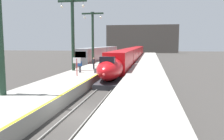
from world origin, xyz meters
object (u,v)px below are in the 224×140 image
at_px(station_column_near, 0,19).
at_px(departure_info_board, 77,63).
at_px(passenger_mid_platform, 94,63).
at_px(highspeed_train_main, 133,54).
at_px(regional_train_adjacent, 101,54).
at_px(station_column_far, 93,33).
at_px(passenger_near_edge, 80,65).
at_px(rolling_suitcase, 96,71).
at_px(station_column_mid, 73,28).

bearing_deg(station_column_near, departure_info_board, 77.95).
xyz_separation_m(station_column_near, passenger_mid_platform, (2.38, 16.98, -4.40)).
distance_m(highspeed_train_main, station_column_near, 45.10).
bearing_deg(regional_train_adjacent, highspeed_train_main, 8.64).
relative_size(regional_train_adjacent, passenger_mid_platform, 21.66).
bearing_deg(station_column_near, passenger_mid_platform, 82.04).
height_order(station_column_far, passenger_mid_platform, station_column_far).
bearing_deg(departure_info_board, station_column_near, -102.05).
bearing_deg(highspeed_train_main, passenger_near_edge, -97.79).
bearing_deg(station_column_near, rolling_suitcase, 74.04).
relative_size(station_column_near, rolling_suitcase, 8.92).
xyz_separation_m(station_column_far, passenger_mid_platform, (2.43, -9.06, -4.61)).
xyz_separation_m(station_column_mid, passenger_near_edge, (1.61, -2.15, -4.76)).
height_order(passenger_mid_platform, departure_info_board, departure_info_board).
relative_size(station_column_far, departure_info_board, 4.40).
xyz_separation_m(station_column_far, departure_info_board, (2.21, -15.95, -4.09)).
bearing_deg(station_column_far, rolling_suitcase, -74.14).
bearing_deg(highspeed_train_main, station_column_far, -107.73).
xyz_separation_m(rolling_suitcase, departure_info_board, (-1.53, -2.78, 1.20)).
distance_m(regional_train_adjacent, passenger_mid_platform, 26.69).
xyz_separation_m(station_column_mid, station_column_far, (-0.00, 10.79, -0.15)).
height_order(highspeed_train_main, station_column_near, station_column_near).
distance_m(passenger_near_edge, passenger_mid_platform, 3.96).
bearing_deg(regional_train_adjacent, station_column_near, -87.01).
distance_m(station_column_mid, passenger_near_edge, 5.46).
height_order(station_column_near, passenger_near_edge, station_column_near).
distance_m(highspeed_train_main, regional_train_adjacent, 8.19).
xyz_separation_m(highspeed_train_main, station_column_mid, (-5.90, -29.24, 4.83)).
height_order(passenger_near_edge, passenger_mid_platform, same).
bearing_deg(station_column_mid, highspeed_train_main, 78.59).
relative_size(station_column_mid, passenger_mid_platform, 5.69).
distance_m(highspeed_train_main, departure_info_board, 34.60).
xyz_separation_m(regional_train_adjacent, station_column_far, (2.20, -17.22, 4.52)).
bearing_deg(station_column_mid, departure_info_board, -66.79).
height_order(regional_train_adjacent, rolling_suitcase, regional_train_adjacent).
bearing_deg(passenger_near_edge, station_column_near, -96.73).
distance_m(highspeed_train_main, passenger_mid_platform, 27.73).
height_order(regional_train_adjacent, station_column_mid, station_column_mid).
distance_m(highspeed_train_main, station_column_mid, 30.22).
xyz_separation_m(station_column_near, station_column_far, (-0.06, 26.04, 0.21)).
bearing_deg(rolling_suitcase, highspeed_train_main, 86.09).
distance_m(passenger_near_edge, departure_info_board, 3.12).
relative_size(station_column_far, passenger_near_edge, 5.52).
relative_size(station_column_mid, departure_info_board, 4.53).
bearing_deg(passenger_mid_platform, station_column_near, -97.96).
bearing_deg(station_column_near, station_column_far, 90.13).
relative_size(regional_train_adjacent, passenger_near_edge, 21.66).
distance_m(station_column_near, station_column_mid, 15.26).
height_order(regional_train_adjacent, station_column_near, station_column_near).
bearing_deg(passenger_mid_platform, regional_train_adjacent, 100.00).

